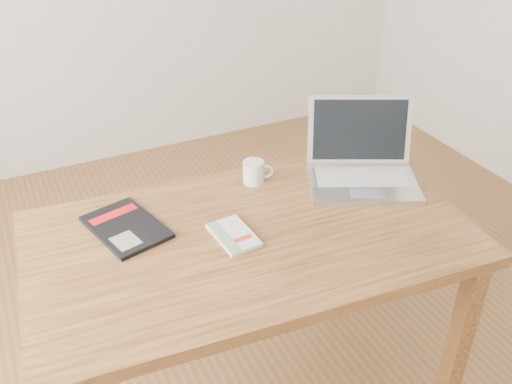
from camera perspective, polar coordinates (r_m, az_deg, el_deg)
name	(u,v)px	position (r m, az deg, el deg)	size (l,w,h in m)	color
room	(232,26)	(1.52, -2.42, 16.25)	(4.04, 4.04, 2.70)	brown
desk	(250,257)	(1.78, -0.61, -6.48)	(1.38, 0.86, 0.75)	brown
white_guidebook	(234,235)	(1.71, -2.25, -4.34)	(0.12, 0.18, 0.02)	silver
black_guidebook	(126,227)	(1.79, -12.88, -3.43)	(0.24, 0.31, 0.01)	black
laptop	(362,164)	(2.01, 10.54, 2.80)	(0.47, 0.45, 0.25)	silver
coffee_mug	(254,172)	(1.96, -0.17, 2.06)	(0.10, 0.07, 0.08)	white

